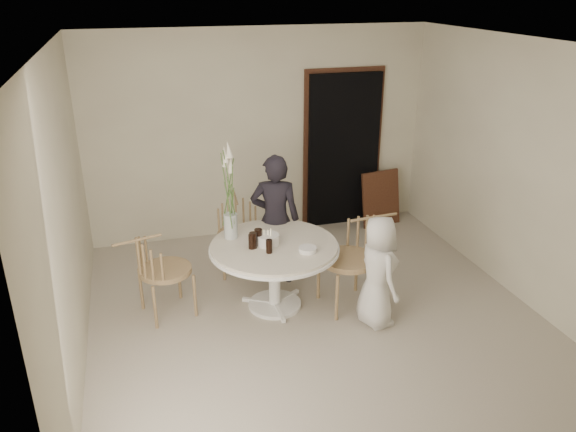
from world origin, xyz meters
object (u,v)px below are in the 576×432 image
object	(u,v)px
table	(274,254)
chair_right	(361,248)
boy	(378,272)
flower_vase	(230,201)
birthday_cake	(268,240)
chair_left	(152,265)
girl	(275,219)
chair_far	(237,223)

from	to	relation	value
table	chair_right	xyz separation A→B (m)	(0.88, -0.17, 0.03)
boy	flower_vase	distance (m)	1.64
birthday_cake	table	bearing A→B (deg)	-7.06
chair_right	boy	size ratio (longest dim) A/B	0.86
boy	birthday_cake	world-z (taller)	boy
chair_left	girl	bearing A→B (deg)	-89.10
flower_vase	table	bearing A→B (deg)	-36.03
chair_right	boy	bearing A→B (deg)	-2.97
flower_vase	boy	bearing A→B (deg)	-33.78
girl	birthday_cake	bearing A→B (deg)	86.13
chair_right	chair_left	distance (m)	2.12
chair_left	flower_vase	bearing A→B (deg)	-96.87
table	chair_far	xyz separation A→B (m)	(-0.18, 1.01, -0.06)
table	boy	xyz separation A→B (m)	(0.89, -0.58, -0.04)
chair_left	boy	world-z (taller)	boy
chair_right	girl	xyz separation A→B (m)	(-0.72, 0.74, 0.11)
table	chair_far	bearing A→B (deg)	100.31
table	birthday_cake	xyz separation A→B (m)	(-0.06, 0.01, 0.17)
chair_left	birthday_cake	xyz separation A→B (m)	(1.15, -0.15, 0.19)
girl	boy	distance (m)	1.37
boy	table	bearing A→B (deg)	52.39
chair_left	girl	size ratio (longest dim) A/B	0.61
birthday_cake	flower_vase	world-z (taller)	flower_vase
birthday_cake	chair_far	bearing A→B (deg)	96.92
girl	birthday_cake	size ratio (longest dim) A/B	6.60
chair_left	boy	distance (m)	2.23
boy	flower_vase	world-z (taller)	flower_vase
flower_vase	girl	bearing A→B (deg)	27.15
boy	flower_vase	xyz separation A→B (m)	(-1.28, 0.86, 0.56)
chair_far	girl	bearing A→B (deg)	-46.83
table	girl	world-z (taller)	girl
chair_far	birthday_cake	xyz separation A→B (m)	(0.12, -1.01, 0.22)
table	girl	distance (m)	0.60
table	chair_left	world-z (taller)	chair_left
chair_right	chair_far	bearing A→B (deg)	-142.89
table	chair_right	bearing A→B (deg)	-11.03
chair_far	girl	xyz separation A→B (m)	(0.35, -0.45, 0.19)
table	birthday_cake	distance (m)	0.18
girl	table	bearing A→B (deg)	92.03
girl	boy	xyz separation A→B (m)	(0.73, -1.14, -0.17)
boy	birthday_cake	xyz separation A→B (m)	(-0.96, 0.58, 0.21)
chair_right	chair_left	bearing A→B (deg)	-103.70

